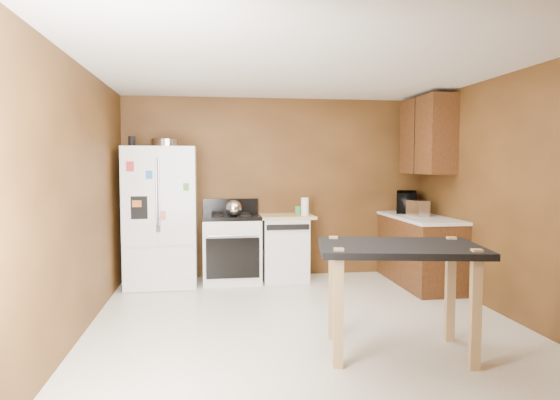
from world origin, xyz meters
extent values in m
plane|color=white|center=(0.00, 0.00, 0.00)|extent=(4.50, 4.50, 0.00)
plane|color=white|center=(0.00, 0.00, 2.50)|extent=(4.50, 4.50, 0.00)
plane|color=brown|center=(0.00, 2.25, 1.25)|extent=(4.20, 0.00, 4.20)
plane|color=brown|center=(0.00, -2.25, 1.25)|extent=(4.20, 0.00, 4.20)
plane|color=brown|center=(-2.10, 0.00, 1.25)|extent=(0.00, 4.50, 4.50)
plane|color=brown|center=(2.10, 0.00, 1.25)|extent=(0.00, 4.50, 4.50)
cylinder|color=silver|center=(-1.47, 1.93, 1.85)|extent=(0.40, 0.40, 0.10)
cylinder|color=black|center=(-1.89, 1.77, 1.86)|extent=(0.09, 0.09, 0.13)
sphere|color=silver|center=(-0.62, 1.76, 1.01)|extent=(0.21, 0.21, 0.21)
cylinder|color=white|center=(0.34, 1.82, 1.01)|extent=(0.12, 0.12, 0.24)
cylinder|color=green|center=(0.28, 2.00, 0.95)|extent=(0.13, 0.13, 0.11)
cube|color=silver|center=(1.77, 1.45, 1.00)|extent=(0.23, 0.31, 0.21)
imported|color=black|center=(1.82, 1.95, 1.04)|extent=(0.49, 0.58, 0.27)
cube|color=white|center=(-1.55, 1.88, 0.90)|extent=(0.90, 0.75, 1.80)
cube|color=white|center=(-1.78, 1.49, 1.18)|extent=(0.43, 0.02, 1.20)
cube|color=white|center=(-1.32, 1.49, 1.18)|extent=(0.43, 0.02, 1.20)
cube|color=white|center=(-1.55, 1.49, 0.28)|extent=(0.88, 0.02, 0.54)
cube|color=black|center=(-1.78, 1.48, 1.05)|extent=(0.20, 0.01, 0.28)
cylinder|color=silver|center=(-1.56, 1.46, 1.20)|extent=(0.02, 0.02, 0.90)
cylinder|color=silver|center=(-1.54, 1.46, 1.20)|extent=(0.02, 0.02, 0.90)
cube|color=#BB322C|center=(-1.87, 1.46, 1.55)|extent=(0.09, 0.00, 0.12)
cube|color=#2D79C1|center=(-1.65, 1.46, 1.45)|extent=(0.08, 0.00, 0.10)
cube|color=#4A9836|center=(-1.21, 1.46, 1.30)|extent=(0.07, 0.00, 0.09)
cube|color=#C76A21|center=(-1.80, 1.46, 1.10)|extent=(0.11, 0.00, 0.08)
cube|color=#EA7B68|center=(-1.50, 1.46, 0.95)|extent=(0.08, 0.00, 0.11)
cube|color=white|center=(-0.64, 1.93, 0.42)|extent=(0.76, 0.65, 0.85)
cube|color=black|center=(-0.64, 1.93, 0.88)|extent=(0.76, 0.65, 0.05)
cube|color=black|center=(-0.64, 2.21, 1.00)|extent=(0.76, 0.06, 0.20)
cube|color=black|center=(-0.64, 1.59, 0.38)|extent=(0.68, 0.02, 0.52)
cylinder|color=silver|center=(-0.64, 1.58, 0.67)|extent=(0.62, 0.02, 0.02)
cylinder|color=black|center=(-0.82, 2.08, 0.91)|extent=(0.17, 0.17, 0.02)
cylinder|color=black|center=(-0.46, 2.08, 0.91)|extent=(0.17, 0.17, 0.02)
cylinder|color=black|center=(-0.82, 1.77, 0.91)|extent=(0.17, 0.17, 0.02)
cylinder|color=black|center=(-0.46, 1.77, 0.91)|extent=(0.17, 0.17, 0.02)
cube|color=white|center=(0.08, 1.95, 0.42)|extent=(0.60, 0.60, 0.85)
cube|color=black|center=(0.08, 1.64, 0.76)|extent=(0.56, 0.02, 0.07)
cube|color=tan|center=(0.08, 1.95, 0.87)|extent=(0.78, 0.62, 0.04)
cube|color=brown|center=(1.80, 1.45, 0.43)|extent=(0.60, 1.55, 0.86)
cube|color=white|center=(1.80, 1.45, 0.88)|extent=(0.63, 1.58, 0.04)
cube|color=brown|center=(1.93, 1.55, 1.95)|extent=(0.35, 1.05, 1.00)
cube|color=black|center=(1.75, 1.55, 1.95)|extent=(0.01, 0.01, 1.00)
cube|color=black|center=(0.62, -0.84, 0.89)|extent=(1.43, 1.09, 0.05)
cube|color=#A88552|center=(0.17, -0.43, 0.47)|extent=(0.09, 0.09, 0.93)
cube|color=#A88552|center=(1.19, -0.62, 0.47)|extent=(0.09, 0.09, 0.93)
cube|color=#A88552|center=(0.05, -1.06, 0.47)|extent=(0.09, 0.09, 0.93)
cube|color=#A88552|center=(1.08, -1.24, 0.47)|extent=(0.09, 0.09, 0.93)
camera|label=1|loc=(-0.91, -4.73, 1.57)|focal=32.00mm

